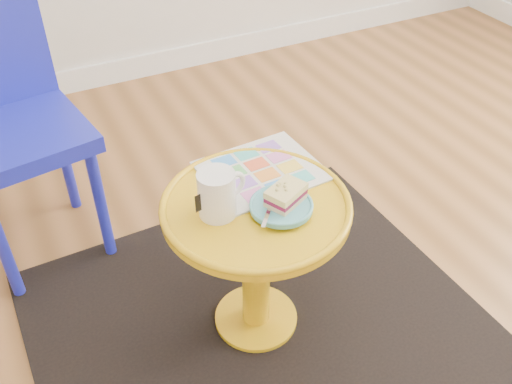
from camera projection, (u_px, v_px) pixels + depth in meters
name	position (u px, v px, depth m)	size (l,w,h in m)	color
floor	(434.00, 332.00, 1.73)	(4.00, 4.00, 0.00)	brown
room_walls	(34.00, 220.00, 2.04)	(4.00, 4.00, 4.00)	silver
rug	(256.00, 319.00, 1.76)	(1.30, 1.10, 0.01)	black
side_table	(256.00, 241.00, 1.55)	(0.49, 0.49, 0.47)	gold
chair	(4.00, 110.00, 1.74)	(0.46, 0.46, 0.90)	#1C21B6
newspaper	(262.00, 170.00, 1.58)	(0.31, 0.27, 0.01)	silver
mug	(218.00, 193.00, 1.40)	(0.13, 0.10, 0.12)	white
plate	(281.00, 206.00, 1.44)	(0.16, 0.16, 0.02)	#53A7B1
cake_slice	(286.00, 195.00, 1.43)	(0.12, 0.10, 0.04)	#D3BC8C
fork	(270.00, 207.00, 1.42)	(0.10, 0.12, 0.00)	silver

